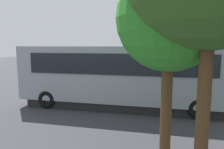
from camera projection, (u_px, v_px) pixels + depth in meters
The scene contains 14 objects.
ground_plane at pixel (114, 89), 15.91m from camera, with size 80.00×80.00×0.00m, color #38383D.
tour_bus at pixel (121, 77), 11.10m from camera, with size 10.65×2.59×3.25m.
spectator_far_left at pixel (163, 81), 13.22m from camera, with size 0.58×0.35×1.80m.
spectator_left at pixel (147, 80), 13.70m from camera, with size 0.58×0.34×1.75m.
spectator_centre at pixel (133, 80), 13.77m from camera, with size 0.58×0.34×1.71m.
spectator_right at pixel (118, 79), 14.01m from camera, with size 0.57×0.38×1.79m.
spectator_far_right at pixel (101, 78), 14.35m from camera, with size 0.57×0.39×1.80m.
parked_motorcycle_silver at pixel (189, 94), 12.30m from camera, with size 2.03×0.70×0.99m.
stunt_motorcycle at pixel (79, 71), 19.24m from camera, with size 2.05×0.69×1.58m.
traffic_cone at pixel (96, 79), 18.98m from camera, with size 0.34×0.34×0.63m.
tree_centre at pixel (170, 11), 5.77m from camera, with size 2.98×2.98×5.97m.
bay_line_a at pixel (134, 89), 15.83m from camera, with size 0.21×4.16×0.01m.
bay_line_b at pixel (103, 88), 16.38m from camera, with size 0.20×3.55×0.01m.
bay_line_c at pixel (73, 87), 16.94m from camera, with size 0.23×4.69×0.01m.
Camera 1 is at (-3.38, 15.24, 3.28)m, focal length 33.67 mm.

